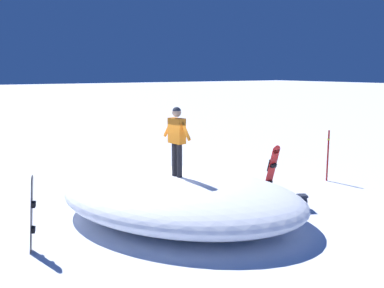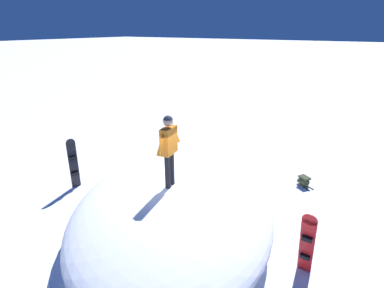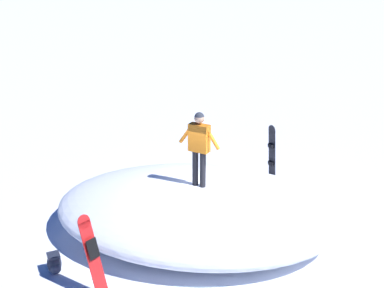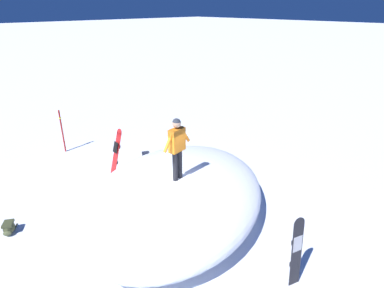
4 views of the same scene
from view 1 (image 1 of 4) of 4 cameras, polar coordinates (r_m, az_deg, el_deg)
The scene contains 8 objects.
ground at distance 11.94m, azimuth -4.42°, elevation -9.19°, with size 240.00×240.00×0.00m, color white.
snow_mound at distance 11.45m, azimuth -1.59°, elevation -6.97°, with size 6.75×4.86×1.15m, color white.
snowboarder_standing at distance 11.03m, azimuth -2.01°, elevation 1.24°, with size 0.29×1.07×1.79m.
snowboard_primary_upright at distance 9.90m, azimuth -20.26°, elevation -8.46°, with size 0.24×0.31×1.68m.
snowboard_secondary_upright at distance 13.24m, azimuth 10.38°, elevation -3.50°, with size 0.29×0.50×1.69m.
backpack_near at distance 15.94m, azimuth -1.58°, elevation -3.71°, with size 0.60×0.49×0.33m.
backpack_far at distance 12.58m, azimuth 14.23°, elevation -7.39°, with size 0.44×0.53×0.44m.
trail_marker_pole at distance 15.91m, azimuth 17.41°, elevation -1.32°, with size 0.10×0.10×1.80m.
Camera 1 is at (5.35, 9.96, 3.84)m, focal length 40.62 mm.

